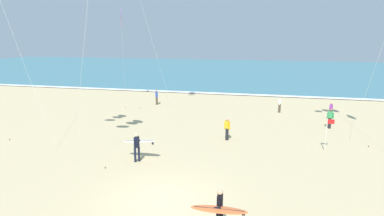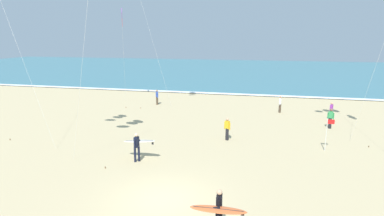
% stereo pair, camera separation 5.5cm
% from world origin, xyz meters
% --- Properties ---
extents(ground_plane, '(160.00, 160.00, 0.00)m').
position_xyz_m(ground_plane, '(0.00, 0.00, 0.00)').
color(ground_plane, tan).
extents(ocean_water, '(160.00, 60.00, 0.08)m').
position_xyz_m(ocean_water, '(0.00, 56.73, 0.04)').
color(ocean_water, teal).
rests_on(ocean_water, ground).
extents(shoreline_foam, '(160.00, 1.10, 0.01)m').
position_xyz_m(shoreline_foam, '(0.00, 27.03, 0.09)').
color(shoreline_foam, white).
rests_on(shoreline_foam, ocean_water).
extents(surfer_lead, '(1.99, 0.91, 1.71)m').
position_xyz_m(surfer_lead, '(-2.86, 4.07, 1.04)').
color(surfer_lead, black).
rests_on(surfer_lead, ground).
extents(surfer_trailing, '(2.04, 0.94, 1.71)m').
position_xyz_m(surfer_trailing, '(2.76, -1.92, 1.04)').
color(surfer_trailing, black).
rests_on(surfer_trailing, ground).
extents(kite_diamond_violet_low, '(1.72, 3.60, 9.95)m').
position_xyz_m(kite_diamond_violet_low, '(-11.01, 19.87, 8.96)').
color(kite_diamond_violet_low, purple).
rests_on(kite_diamond_violet_low, ground).
extents(bystander_blue_top, '(0.33, 0.43, 1.59)m').
position_xyz_m(bystander_blue_top, '(-7.09, 19.19, 0.81)').
color(bystander_blue_top, '#4C3D2D').
rests_on(bystander_blue_top, ground).
extents(bystander_white_top, '(0.22, 0.50, 1.59)m').
position_xyz_m(bystander_white_top, '(5.43, 18.44, 0.81)').
color(bystander_white_top, '#4C3D2D').
rests_on(bystander_white_top, ground).
extents(bystander_yellow_top, '(0.45, 0.31, 1.59)m').
position_xyz_m(bystander_yellow_top, '(1.65, 9.04, 0.81)').
color(bystander_yellow_top, black).
rests_on(bystander_yellow_top, ground).
extents(bystander_purple_top, '(0.31, 0.45, 1.59)m').
position_xyz_m(bystander_purple_top, '(9.60, 16.50, 0.81)').
color(bystander_purple_top, '#D8593F').
rests_on(bystander_purple_top, ground).
extents(bystander_green_top, '(0.48, 0.28, 1.59)m').
position_xyz_m(bystander_green_top, '(9.10, 13.80, 0.81)').
color(bystander_green_top, black).
rests_on(bystander_green_top, ground).
extents(lifeguard_flag, '(0.45, 0.05, 2.10)m').
position_xyz_m(lifeguard_flag, '(7.98, 8.36, 1.27)').
color(lifeguard_flag, silver).
rests_on(lifeguard_flag, ground).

